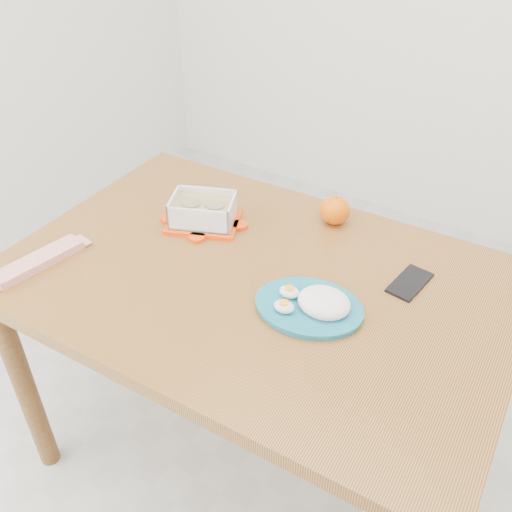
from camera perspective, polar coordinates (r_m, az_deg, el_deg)
The scene contains 7 objects.
ground at distance 1.90m, azimuth 3.52°, elevation -23.18°, with size 3.50×3.50×0.00m, color #B7B7B2.
dining_table at distance 1.49m, azimuth 0.00°, elevation -4.73°, with size 1.28×0.87×0.75m.
food_container at distance 1.60m, azimuth -5.31°, elevation 4.46°, with size 0.24×0.21×0.08m.
orange_fruit at distance 1.61m, azimuth 7.91°, elevation 4.54°, with size 0.08×0.08×0.08m, color orange.
rice_plate at distance 1.32m, azimuth 5.79°, elevation -4.76°, with size 0.29×0.29×0.07m.
candy_bar at distance 1.56m, azimuth -20.92°, elevation -0.47°, with size 0.24×0.06×0.02m, color red.
smartphone at distance 1.45m, azimuth 15.11°, elevation -2.59°, with size 0.07×0.13×0.01m, color black.
Camera 1 is at (0.41, -0.86, 1.65)m, focal length 40.00 mm.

